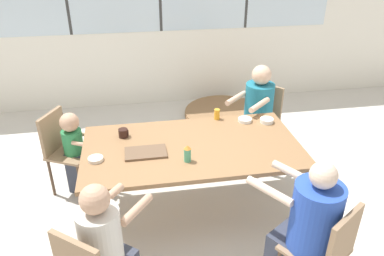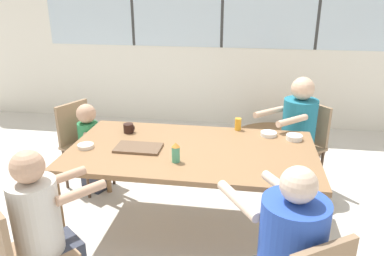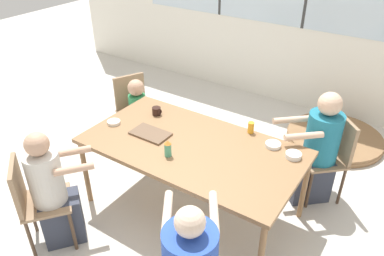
{
  "view_description": "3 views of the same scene",
  "coord_description": "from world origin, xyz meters",
  "px_view_note": "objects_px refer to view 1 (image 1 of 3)",
  "views": [
    {
      "loc": [
        -0.5,
        -2.9,
        2.51
      ],
      "look_at": [
        0.0,
        0.0,
        0.94
      ],
      "focal_mm": 35.0,
      "sensor_mm": 36.0,
      "label": 1
    },
    {
      "loc": [
        0.43,
        -2.72,
        1.99
      ],
      "look_at": [
        0.0,
        0.0,
        0.94
      ],
      "focal_mm": 35.0,
      "sensor_mm": 36.0,
      "label": 2
    },
    {
      "loc": [
        1.55,
        -2.34,
        2.65
      ],
      "look_at": [
        0.0,
        0.0,
        0.94
      ],
      "focal_mm": 35.0,
      "sensor_mm": 36.0,
      "label": 3
    }
  ],
  "objects_px": {
    "person_man_blue_shirt": "(107,256)",
    "coffee_mug": "(124,133)",
    "person_toddler": "(77,155)",
    "sippy_cup": "(187,153)",
    "person_man_teal_shirt": "(306,236)",
    "folded_table_stack": "(224,113)",
    "bowl_cereal": "(245,120)",
    "bowl_fruit": "(267,120)",
    "chair_for_man_teal_shirt": "(327,248)",
    "chair_for_woman_green_shirt": "(263,115)",
    "chair_for_toddler": "(62,145)",
    "bowl_white_shallow": "(96,159)",
    "person_woman_green_shirt": "(256,119)",
    "juice_glass": "(217,114)"
  },
  "relations": [
    {
      "from": "person_man_blue_shirt",
      "to": "coffee_mug",
      "type": "distance_m",
      "value": 1.28
    },
    {
      "from": "person_toddler",
      "to": "sippy_cup",
      "type": "relative_size",
      "value": 5.9
    },
    {
      "from": "person_man_teal_shirt",
      "to": "folded_table_stack",
      "type": "height_order",
      "value": "person_man_teal_shirt"
    },
    {
      "from": "bowl_cereal",
      "to": "bowl_fruit",
      "type": "height_order",
      "value": "bowl_fruit"
    },
    {
      "from": "person_man_blue_shirt",
      "to": "folded_table_stack",
      "type": "height_order",
      "value": "person_man_blue_shirt"
    },
    {
      "from": "person_toddler",
      "to": "bowl_fruit",
      "type": "xyz_separation_m",
      "value": [
        1.95,
        -0.22,
        0.34
      ]
    },
    {
      "from": "person_man_blue_shirt",
      "to": "folded_table_stack",
      "type": "xyz_separation_m",
      "value": [
        1.61,
        3.01,
        -0.47
      ]
    },
    {
      "from": "chair_for_man_teal_shirt",
      "to": "person_man_blue_shirt",
      "type": "height_order",
      "value": "person_man_blue_shirt"
    },
    {
      "from": "person_man_teal_shirt",
      "to": "person_man_blue_shirt",
      "type": "bearing_deg",
      "value": 144.65
    },
    {
      "from": "chair_for_woman_green_shirt",
      "to": "person_man_blue_shirt",
      "type": "height_order",
      "value": "person_man_blue_shirt"
    },
    {
      "from": "bowl_cereal",
      "to": "bowl_fruit",
      "type": "relative_size",
      "value": 1.02
    },
    {
      "from": "chair_for_man_teal_shirt",
      "to": "chair_for_toddler",
      "type": "relative_size",
      "value": 1.0
    },
    {
      "from": "chair_for_man_teal_shirt",
      "to": "sippy_cup",
      "type": "distance_m",
      "value": 1.29
    },
    {
      "from": "chair_for_toddler",
      "to": "bowl_white_shallow",
      "type": "bearing_deg",
      "value": 55.09
    },
    {
      "from": "person_man_blue_shirt",
      "to": "person_woman_green_shirt",
      "type": "bearing_deg",
      "value": 85.33
    },
    {
      "from": "chair_for_toddler",
      "to": "person_woman_green_shirt",
      "type": "height_order",
      "value": "person_woman_green_shirt"
    },
    {
      "from": "coffee_mug",
      "to": "bowl_white_shallow",
      "type": "distance_m",
      "value": 0.45
    },
    {
      "from": "juice_glass",
      "to": "bowl_cereal",
      "type": "relative_size",
      "value": 0.79
    },
    {
      "from": "sippy_cup",
      "to": "bowl_cereal",
      "type": "height_order",
      "value": "sippy_cup"
    },
    {
      "from": "sippy_cup",
      "to": "bowl_cereal",
      "type": "xyz_separation_m",
      "value": [
        0.7,
        0.64,
        -0.06
      ]
    },
    {
      "from": "person_man_blue_shirt",
      "to": "person_man_teal_shirt",
      "type": "height_order",
      "value": "person_man_teal_shirt"
    },
    {
      "from": "chair_for_toddler",
      "to": "bowl_cereal",
      "type": "relative_size",
      "value": 6.37
    },
    {
      "from": "sippy_cup",
      "to": "bowl_white_shallow",
      "type": "distance_m",
      "value": 0.79
    },
    {
      "from": "person_woman_green_shirt",
      "to": "person_man_blue_shirt",
      "type": "bearing_deg",
      "value": 94.69
    },
    {
      "from": "person_toddler",
      "to": "coffee_mug",
      "type": "bearing_deg",
      "value": 87.22
    },
    {
      "from": "sippy_cup",
      "to": "person_man_teal_shirt",
      "type": "bearing_deg",
      "value": -46.05
    },
    {
      "from": "person_woman_green_shirt",
      "to": "person_man_blue_shirt",
      "type": "distance_m",
      "value": 2.46
    },
    {
      "from": "person_woman_green_shirt",
      "to": "bowl_white_shallow",
      "type": "xyz_separation_m",
      "value": [
        -1.76,
        -0.95,
        0.24
      ]
    },
    {
      "from": "chair_for_man_teal_shirt",
      "to": "bowl_cereal",
      "type": "bearing_deg",
      "value": 62.26
    },
    {
      "from": "chair_for_woman_green_shirt",
      "to": "chair_for_toddler",
      "type": "bearing_deg",
      "value": 55.72
    },
    {
      "from": "chair_for_toddler",
      "to": "person_toddler",
      "type": "xyz_separation_m",
      "value": [
        0.14,
        -0.07,
        -0.09
      ]
    },
    {
      "from": "bowl_cereal",
      "to": "person_woman_green_shirt",
      "type": "bearing_deg",
      "value": 57.38
    },
    {
      "from": "person_man_blue_shirt",
      "to": "juice_glass",
      "type": "relative_size",
      "value": 10.34
    },
    {
      "from": "chair_for_woman_green_shirt",
      "to": "bowl_fruit",
      "type": "relative_size",
      "value": 6.53
    },
    {
      "from": "juice_glass",
      "to": "bowl_fruit",
      "type": "relative_size",
      "value": 0.81
    },
    {
      "from": "chair_for_man_teal_shirt",
      "to": "folded_table_stack",
      "type": "height_order",
      "value": "chair_for_man_teal_shirt"
    },
    {
      "from": "coffee_mug",
      "to": "juice_glass",
      "type": "xyz_separation_m",
      "value": [
        0.96,
        0.22,
        0.01
      ]
    },
    {
      "from": "chair_for_toddler",
      "to": "sippy_cup",
      "type": "distance_m",
      "value": 1.49
    },
    {
      "from": "person_man_teal_shirt",
      "to": "bowl_white_shallow",
      "type": "height_order",
      "value": "person_man_teal_shirt"
    },
    {
      "from": "folded_table_stack",
      "to": "chair_for_man_teal_shirt",
      "type": "bearing_deg",
      "value": -91.45
    },
    {
      "from": "bowl_fruit",
      "to": "coffee_mug",
      "type": "bearing_deg",
      "value": -177.77
    },
    {
      "from": "person_man_teal_shirt",
      "to": "person_woman_green_shirt",
      "type": "bearing_deg",
      "value": 49.75
    },
    {
      "from": "coffee_mug",
      "to": "juice_glass",
      "type": "relative_size",
      "value": 0.86
    },
    {
      "from": "person_man_teal_shirt",
      "to": "bowl_fruit",
      "type": "height_order",
      "value": "person_man_teal_shirt"
    },
    {
      "from": "chair_for_man_teal_shirt",
      "to": "folded_table_stack",
      "type": "relative_size",
      "value": 0.74
    },
    {
      "from": "coffee_mug",
      "to": "folded_table_stack",
      "type": "xyz_separation_m",
      "value": [
        1.46,
        1.77,
        -0.76
      ]
    },
    {
      "from": "coffee_mug",
      "to": "folded_table_stack",
      "type": "relative_size",
      "value": 0.08
    },
    {
      "from": "chair_for_man_teal_shirt",
      "to": "person_man_blue_shirt",
      "type": "bearing_deg",
      "value": 139.52
    },
    {
      "from": "person_man_blue_shirt",
      "to": "bowl_white_shallow",
      "type": "relative_size",
      "value": 8.76
    },
    {
      "from": "chair_for_toddler",
      "to": "bowl_white_shallow",
      "type": "height_order",
      "value": "chair_for_toddler"
    }
  ]
}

